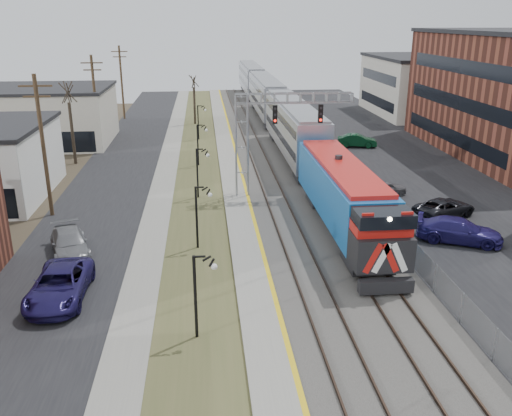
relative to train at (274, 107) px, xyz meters
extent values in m
cube|color=black|center=(-17.00, -20.11, -2.90)|extent=(7.00, 120.00, 0.04)
cube|color=gray|center=(-12.50, -20.11, -2.88)|extent=(2.00, 120.00, 0.08)
cube|color=#454A27|center=(-9.50, -20.11, -2.89)|extent=(4.00, 120.00, 0.06)
cube|color=gray|center=(-6.50, -20.11, -2.80)|extent=(2.00, 120.00, 0.24)
cube|color=#595651|center=(-1.50, -20.11, -2.82)|extent=(8.00, 120.00, 0.20)
cube|color=black|center=(10.50, -20.11, -2.90)|extent=(16.00, 120.00, 0.04)
cube|color=gold|center=(-5.62, -20.11, -2.67)|extent=(0.24, 120.00, 0.01)
cube|color=#2D2119|center=(-4.25, -20.11, -2.64)|extent=(0.08, 120.00, 0.15)
cube|color=#2D2119|center=(-2.75, -20.11, -2.64)|extent=(0.08, 120.00, 0.15)
cube|color=#2D2119|center=(-0.75, -20.11, -2.64)|extent=(0.08, 120.00, 0.15)
cube|color=#2D2119|center=(0.75, -20.11, -2.64)|extent=(0.08, 120.00, 0.15)
cube|color=#145BA8|center=(0.00, -35.72, -0.44)|extent=(3.00, 17.00, 4.25)
cube|color=black|center=(0.00, -44.42, -2.22)|extent=(2.80, 0.50, 0.70)
cube|color=#A2A3AC|center=(0.00, -15.42, 0.09)|extent=(3.00, 22.00, 5.33)
cube|color=#A2A3AC|center=(0.00, 7.38, 0.09)|extent=(3.00, 22.00, 5.33)
cube|color=#A2A3AC|center=(0.00, 30.18, 0.09)|extent=(3.00, 22.00, 5.33)
cube|color=gray|center=(-6.00, -27.11, 1.08)|extent=(1.00, 1.00, 8.00)
cube|color=gray|center=(-2.00, -27.11, 4.83)|extent=(9.00, 0.80, 0.80)
cube|color=black|center=(-3.50, -27.56, 3.68)|extent=(0.35, 0.25, 1.40)
cube|color=black|center=(0.00, -27.56, 3.68)|extent=(0.35, 0.25, 1.40)
cylinder|color=black|center=(-9.50, -47.11, -0.92)|extent=(0.14, 0.14, 4.00)
cylinder|color=black|center=(-9.50, -37.11, -0.92)|extent=(0.14, 0.14, 4.00)
cylinder|color=black|center=(-9.50, -27.11, -0.92)|extent=(0.14, 0.14, 4.00)
cylinder|color=black|center=(-9.50, -17.11, -0.92)|extent=(0.14, 0.14, 4.00)
cylinder|color=black|center=(-9.50, -5.11, -0.92)|extent=(0.14, 0.14, 4.00)
cylinder|color=#4C3823|center=(-20.00, -30.11, 2.08)|extent=(0.28, 0.28, 10.00)
cylinder|color=#4C3823|center=(-20.00, -10.11, 2.08)|extent=(0.28, 0.28, 10.00)
cylinder|color=#4C3823|center=(-20.00, 9.89, 2.08)|extent=(0.28, 0.28, 10.00)
cube|color=gray|center=(2.70, -20.11, -2.12)|extent=(0.04, 120.00, 1.60)
cube|color=#BBB4A4|center=(-26.50, -5.11, 0.08)|extent=(14.00, 12.00, 6.00)
cube|color=#BBB4A4|center=(24.50, 9.89, 1.08)|extent=(16.00, 18.00, 8.00)
cylinder|color=#382D23|center=(-21.50, -15.11, 0.06)|extent=(0.30, 0.30, 5.95)
cylinder|color=#382D23|center=(-10.00, 4.89, -0.47)|extent=(0.30, 0.30, 4.90)
imported|color=black|center=(8.03, -33.18, -2.26)|extent=(5.26, 3.98, 1.33)
imported|color=navy|center=(6.98, -37.76, -2.16)|extent=(5.65, 4.10, 1.52)
imported|color=slate|center=(5.23, -28.30, -2.27)|extent=(4.10, 2.95, 1.30)
imported|color=#0B3A1E|center=(7.91, -10.76, -2.22)|extent=(4.49, 2.40, 1.41)
imported|color=#1D164E|center=(-16.36, -42.94, -2.14)|extent=(2.63, 5.65, 1.57)
imported|color=slate|center=(-17.13, -37.33, -2.20)|extent=(3.48, 5.34, 1.44)
camera|label=1|loc=(-8.92, -68.13, 10.54)|focal=38.00mm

